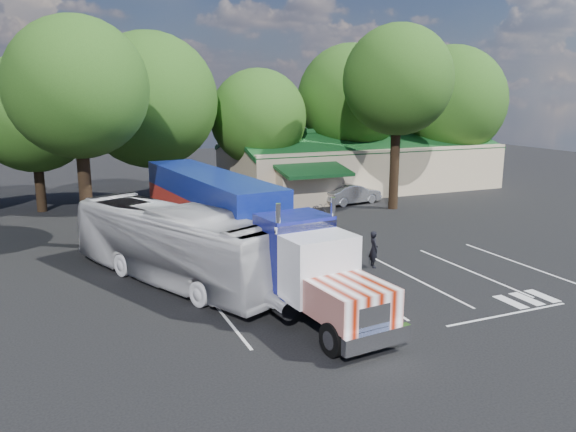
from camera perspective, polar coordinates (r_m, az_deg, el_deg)
name	(u,v)px	position (r m, az deg, el deg)	size (l,w,h in m)	color
ground	(301,254)	(30.63, 1.36, -3.87)	(120.00, 120.00, 0.00)	black
event_hall	(358,164)	(51.95, 7.08, 5.26)	(24.20, 14.12, 5.55)	tan
tree_row_b	(33,114)	(44.58, -24.47, 9.45)	(8.40, 8.40, 11.35)	black
tree_row_c	(150,100)	(43.55, -13.86, 11.33)	(10.00, 10.00, 13.05)	black
tree_row_d	(258,118)	(47.17, -3.04, 9.95)	(8.00, 8.00, 10.60)	black
tree_row_e	(351,99)	(51.36, 6.42, 11.77)	(9.60, 9.60, 12.90)	black
tree_row_f	(450,102)	(56.00, 16.15, 11.11)	(10.40, 10.40, 13.00)	black
tree_near_left	(77,88)	(32.80, -20.60, 12.04)	(7.60, 7.60, 12.65)	black
tree_near_right	(398,80)	(42.49, 11.11, 13.36)	(8.00, 8.00, 13.50)	black
semi_truck	(231,215)	(28.17, -5.86, 0.06)	(5.09, 22.00, 4.57)	black
woman	(374,249)	(28.43, 8.70, -3.35)	(0.68, 0.45, 1.87)	black
bicycle	(320,210)	(39.63, 3.22, 0.63)	(0.68, 1.95, 1.03)	black
tour_bus	(175,244)	(26.32, -11.39, -2.83)	(2.98, 12.73, 3.55)	silver
silver_sedan	(352,194)	(44.55, 6.53, 2.25)	(1.68, 4.81, 1.59)	#A5A6AC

